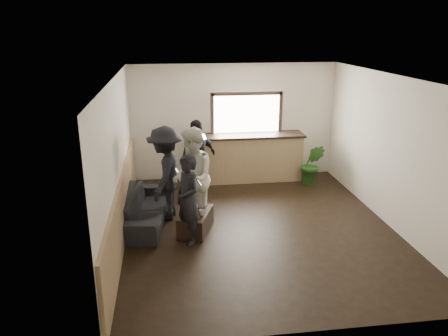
{
  "coord_description": "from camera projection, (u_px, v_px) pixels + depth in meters",
  "views": [
    {
      "loc": [
        -1.64,
        -7.36,
        3.64
      ],
      "look_at": [
        -0.59,
        0.4,
        1.08
      ],
      "focal_mm": 35.0,
      "sensor_mm": 36.0,
      "label": 1
    }
  ],
  "objects": [
    {
      "name": "person_a",
      "position": [
        188.0,
        200.0,
        7.47
      ],
      "size": [
        0.6,
        0.69,
        1.6
      ],
      "rotation": [
        0.0,
        0.0,
        -1.13
      ],
      "color": "black",
      "rests_on": "ground"
    },
    {
      "name": "bar_counter",
      "position": [
        248.0,
        155.0,
        10.65
      ],
      "size": [
        2.7,
        0.68,
        2.13
      ],
      "color": "#A08157",
      "rests_on": "ground"
    },
    {
      "name": "person_d",
      "position": [
        198.0,
        157.0,
        9.72
      ],
      "size": [
        1.04,
        0.93,
        1.69
      ],
      "rotation": [
        0.0,
        0.0,
        -2.49
      ],
      "color": "black",
      "rests_on": "ground"
    },
    {
      "name": "cup_b",
      "position": [
        202.0,
        212.0,
        7.86
      ],
      "size": [
        0.13,
        0.13,
        0.1
      ],
      "primitive_type": "imported",
      "rotation": [
        0.0,
        0.0,
        0.25
      ],
      "color": "silver",
      "rests_on": "coffee_table"
    },
    {
      "name": "coffee_table",
      "position": [
        196.0,
        222.0,
        8.05
      ],
      "size": [
        0.74,
        0.98,
        0.38
      ],
      "primitive_type": "cube",
      "rotation": [
        0.0,
        0.0,
        -0.34
      ],
      "color": "black",
      "rests_on": "ground"
    },
    {
      "name": "person_c",
      "position": [
        165.0,
        174.0,
        8.41
      ],
      "size": [
        0.96,
        1.33,
        1.84
      ],
      "rotation": [
        0.0,
        0.0,
        -1.83
      ],
      "color": "black",
      "rests_on": "ground"
    },
    {
      "name": "cup_a",
      "position": [
        195.0,
        207.0,
        8.13
      ],
      "size": [
        0.13,
        0.13,
        0.09
      ],
      "primitive_type": "imported",
      "rotation": [
        0.0,
        0.0,
        1.74
      ],
      "color": "silver",
      "rests_on": "coffee_table"
    },
    {
      "name": "potted_plant",
      "position": [
        312.0,
        164.0,
        10.38
      ],
      "size": [
        0.65,
        0.58,
        0.99
      ],
      "primitive_type": "imported",
      "rotation": [
        0.0,
        0.0,
        -0.3
      ],
      "color": "#2D6623",
      "rests_on": "ground"
    },
    {
      "name": "sofa",
      "position": [
        143.0,
        208.0,
        8.36
      ],
      "size": [
        1.08,
        2.16,
        0.6
      ],
      "primitive_type": "imported",
      "rotation": [
        0.0,
        0.0,
        1.44
      ],
      "color": "black",
      "rests_on": "ground"
    },
    {
      "name": "ground",
      "position": [
        258.0,
        227.0,
        8.27
      ],
      "size": [
        5.0,
        6.0,
        0.01
      ],
      "primitive_type": "cube",
      "color": "black"
    },
    {
      "name": "person_b",
      "position": [
        192.0,
        178.0,
        8.13
      ],
      "size": [
        0.78,
        0.97,
        1.88
      ],
      "rotation": [
        0.0,
        0.0,
        -1.49
      ],
      "color": "silver",
      "rests_on": "ground"
    },
    {
      "name": "room_shell",
      "position": [
        219.0,
        154.0,
        7.72
      ],
      "size": [
        5.01,
        6.01,
        2.8
      ],
      "color": "silver",
      "rests_on": "ground"
    }
  ]
}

